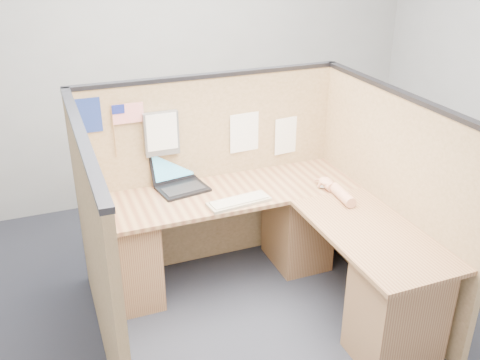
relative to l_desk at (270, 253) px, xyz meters
name	(u,v)px	position (x,y,z in m)	size (l,w,h in m)	color
floor	(261,329)	(-0.18, -0.29, -0.39)	(5.00, 5.00, 0.00)	#1E222B
wall_back	(167,56)	(-0.18, 1.96, 1.01)	(5.00, 5.00, 0.00)	#95979A
cubicle_partitions	(239,202)	(-0.18, 0.14, 0.38)	(2.06, 1.83, 1.53)	olive
l_desk	(270,253)	(0.00, 0.00, 0.00)	(1.95, 1.75, 0.73)	brown
laptop	(180,179)	(-0.47, 0.60, 0.40)	(0.39, 0.39, 0.25)	black
keyboard	(239,201)	(-0.16, 0.19, 0.35)	(0.46, 0.20, 0.03)	gray
mouse	(325,185)	(0.52, 0.19, 0.36)	(0.12, 0.07, 0.05)	#B7B7BC
hand_forearm	(337,191)	(0.53, 0.04, 0.38)	(0.12, 0.42, 0.09)	tan
blue_poster	(88,116)	(-1.06, 0.68, 0.94)	(0.18, 0.00, 0.24)	navy
american_flag	(124,116)	(-0.82, 0.67, 0.91)	(0.22, 0.01, 0.38)	olive
file_holder	(161,133)	(-0.57, 0.66, 0.75)	(0.25, 0.05, 0.32)	slate
paper_left	(245,133)	(0.08, 0.68, 0.66)	(0.24, 0.00, 0.31)	white
paper_right	(288,135)	(0.45, 0.68, 0.59)	(0.24, 0.00, 0.30)	white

